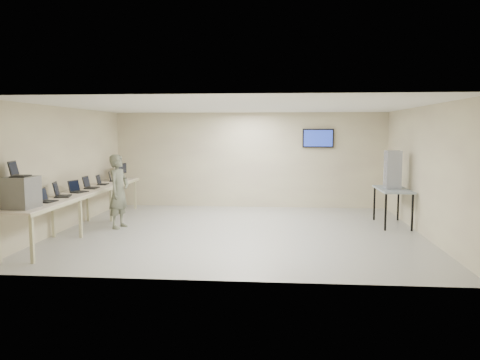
# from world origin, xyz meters

# --- Properties ---
(room) EXTENTS (8.01, 7.01, 2.81)m
(room) POSITION_xyz_m (0.03, 0.06, 1.41)
(room) COLOR #ADAA9D
(room) RESTS_ON ground
(workbench) EXTENTS (0.76, 6.00, 0.90)m
(workbench) POSITION_xyz_m (-3.59, 0.00, 0.83)
(workbench) COLOR beige
(workbench) RESTS_ON ground
(equipment_box) EXTENTS (0.50, 0.56, 0.56)m
(equipment_box) POSITION_xyz_m (-3.65, -2.50, 1.18)
(equipment_box) COLOR slate
(equipment_box) RESTS_ON workbench
(laptop_on_box) EXTENTS (0.34, 0.39, 0.28)m
(laptop_on_box) POSITION_xyz_m (-3.70, -2.50, 1.53)
(laptop_on_box) COLOR black
(laptop_on_box) RESTS_ON equipment_box
(laptop_0) EXTENTS (0.32, 0.37, 0.27)m
(laptop_0) POSITION_xyz_m (-3.59, -1.79, 0.97)
(laptop_0) COLOR black
(laptop_0) RESTS_ON workbench
(laptop_1) EXTENTS (0.42, 0.46, 0.31)m
(laptop_1) POSITION_xyz_m (-3.64, -1.08, 0.98)
(laptop_1) COLOR black
(laptop_1) RESTS_ON workbench
(laptop_2) EXTENTS (0.37, 0.40, 0.27)m
(laptop_2) POSITION_xyz_m (-3.59, -0.37, 0.97)
(laptop_2) COLOR black
(laptop_2) RESTS_ON workbench
(laptop_3) EXTENTS (0.32, 0.38, 0.29)m
(laptop_3) POSITION_xyz_m (-3.61, 0.36, 0.97)
(laptop_3) COLOR black
(laptop_3) RESTS_ON workbench
(laptop_4) EXTENTS (0.29, 0.34, 0.25)m
(laptop_4) POSITION_xyz_m (-3.63, 1.15, 0.96)
(laptop_4) COLOR black
(laptop_4) RESTS_ON workbench
(laptop_5) EXTENTS (0.36, 0.39, 0.26)m
(laptop_5) POSITION_xyz_m (-3.65, 2.00, 0.97)
(laptop_5) COLOR black
(laptop_5) RESTS_ON workbench
(monitor_near) EXTENTS (0.19, 0.43, 0.42)m
(monitor_near) POSITION_xyz_m (-3.60, 2.47, 1.15)
(monitor_near) COLOR black
(monitor_near) RESTS_ON workbench
(monitor_far) EXTENTS (0.19, 0.44, 0.43)m
(monitor_far) POSITION_xyz_m (-3.60, 2.75, 1.16)
(monitor_far) COLOR black
(monitor_far) RESTS_ON workbench
(soldier) EXTENTS (0.53, 0.70, 1.72)m
(soldier) POSITION_xyz_m (-2.83, 0.18, 0.86)
(soldier) COLOR #545B41
(soldier) RESTS_ON ground
(side_table) EXTENTS (0.69, 1.48, 0.89)m
(side_table) POSITION_xyz_m (3.60, 1.03, 0.82)
(side_table) COLOR #87949B
(side_table) RESTS_ON ground
(storage_bins) EXTENTS (0.34, 0.38, 0.91)m
(storage_bins) POSITION_xyz_m (3.58, 1.03, 1.34)
(storage_bins) COLOR #9DA1B1
(storage_bins) RESTS_ON side_table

